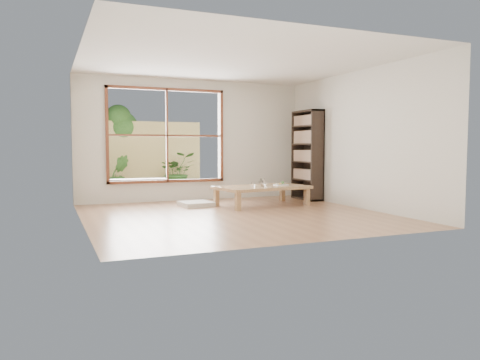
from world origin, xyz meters
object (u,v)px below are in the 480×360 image
Objects in this scene: low_table at (262,188)px; garden_bench at (138,182)px; bookshelf at (307,155)px; food_tray at (281,184)px.

garden_bench is (-2.03, 2.28, 0.03)m from low_table.
garden_bench is (-3.40, 1.69, -0.60)m from bookshelf.
bookshelf is at bearing 28.12° from food_tray.
bookshelf reaches higher than garden_bench.
bookshelf reaches higher than low_table.
bookshelf is 3.85m from garden_bench.
low_table is at bearing -156.83° from bookshelf.
low_table is at bearing -44.98° from garden_bench.
bookshelf is 7.35× the size of food_tray.
bookshelf reaches higher than food_tray.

